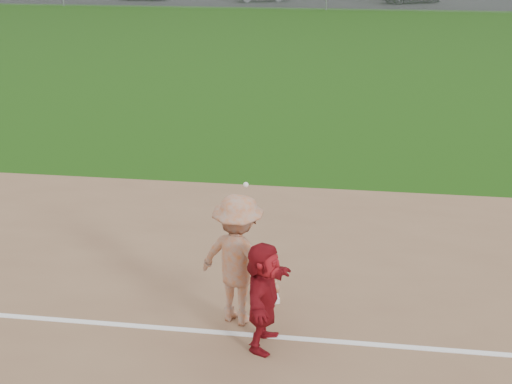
# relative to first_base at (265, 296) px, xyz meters

# --- Properties ---
(ground) EXTENTS (160.00, 160.00, 0.00)m
(ground) POSITION_rel_first_base_xyz_m (-0.32, -0.22, -0.06)
(ground) COLOR #1B460D
(ground) RESTS_ON ground
(foul_line) EXTENTS (60.00, 0.10, 0.01)m
(foul_line) POSITION_rel_first_base_xyz_m (-0.32, -1.02, -0.04)
(foul_line) COLOR white
(foul_line) RESTS_ON infield_dirt
(parking_asphalt) EXTENTS (120.00, 10.00, 0.01)m
(parking_asphalt) POSITION_rel_first_base_xyz_m (-0.32, 45.78, -0.06)
(parking_asphalt) COLOR black
(parking_asphalt) RESTS_ON ground
(first_base) EXTENTS (0.49, 0.49, 0.09)m
(first_base) POSITION_rel_first_base_xyz_m (0.00, 0.00, 0.00)
(first_base) COLOR white
(first_base) RESTS_ON infield_dirt
(base_runner) EXTENTS (0.66, 1.52, 1.58)m
(base_runner) POSITION_rel_first_base_xyz_m (0.12, -1.21, 0.75)
(base_runner) COLOR maroon
(base_runner) RESTS_ON infield_dirt
(first_base_play) EXTENTS (1.48, 1.18, 2.17)m
(first_base_play) POSITION_rel_first_base_xyz_m (-0.32, -0.63, 0.95)
(first_base_play) COLOR #959598
(first_base_play) RESTS_ON infield_dirt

